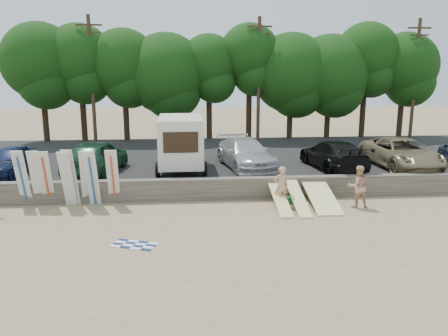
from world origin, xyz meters
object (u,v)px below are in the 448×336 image
at_px(box_trailer, 181,141).
at_px(cooler, 288,200).
at_px(car_3, 333,155).
at_px(beachgoer_a, 281,186).
at_px(car_2, 245,153).
at_px(car_0, 8,161).
at_px(car_4, 401,153).
at_px(beachgoer_b, 358,186).
at_px(car_1, 96,157).

bearing_deg(box_trailer, cooler, -42.57).
relative_size(car_3, beachgoer_a, 2.96).
relative_size(car_2, car_3, 1.02).
height_order(car_0, car_4, car_4).
relative_size(beachgoer_b, cooler, 4.86).
xyz_separation_m(car_1, car_2, (7.73, 0.74, -0.09)).
bearing_deg(car_2, cooler, -84.04).
height_order(car_1, beachgoer_b, car_1).
bearing_deg(car_4, beachgoer_b, -133.96).
height_order(car_0, beachgoer_b, car_0).
bearing_deg(box_trailer, car_2, 4.35).
height_order(car_0, car_1, car_1).
distance_m(car_3, car_4, 3.75).
distance_m(box_trailer, car_3, 8.12).
xyz_separation_m(car_2, car_4, (8.37, -0.75, 0.01)).
bearing_deg(car_1, car_4, -169.75).
bearing_deg(box_trailer, beachgoer_a, -46.72).
xyz_separation_m(car_2, cooler, (1.32, -4.57, -1.32)).
bearing_deg(cooler, beachgoer_a, -139.29).
bearing_deg(beachgoer_b, car_2, -48.35).
distance_m(box_trailer, car_0, 8.60).
height_order(car_2, car_3, car_2).
relative_size(car_0, car_3, 0.83).
bearing_deg(beachgoer_b, cooler, -11.30).
distance_m(car_1, beachgoer_a, 9.60).
xyz_separation_m(car_0, car_3, (16.61, 0.15, 0.02)).
xyz_separation_m(car_2, beachgoer_a, (0.93, -4.83, -0.59)).
distance_m(car_0, car_4, 20.37).
xyz_separation_m(car_0, car_1, (4.27, 0.10, 0.13)).
distance_m(car_1, car_4, 16.10).
distance_m(box_trailer, cooler, 6.73).
relative_size(beachgoer_a, beachgoer_b, 0.96).
relative_size(box_trailer, beachgoer_a, 2.53).
height_order(box_trailer, beachgoer_a, box_trailer).
bearing_deg(car_0, beachgoer_b, -11.75).
height_order(beachgoer_a, cooler, beachgoer_a).
distance_m(car_0, car_3, 16.61).
xyz_separation_m(box_trailer, car_0, (-8.54, -0.53, -0.83)).
bearing_deg(car_2, car_1, 175.38).
bearing_deg(car_4, car_1, 178.49).
relative_size(car_2, beachgoer_a, 3.03).
xyz_separation_m(box_trailer, car_2, (3.46, 0.31, -0.79)).
relative_size(car_1, beachgoer_b, 2.76).
xyz_separation_m(car_3, beachgoer_b, (-0.44, -4.63, -0.54)).
relative_size(car_0, cooler, 11.43).
bearing_deg(cooler, car_4, 34.55).
xyz_separation_m(car_1, cooler, (9.04, -3.83, -1.41)).
height_order(car_0, cooler, car_0).
bearing_deg(car_0, car_4, 4.01).
distance_m(car_0, car_2, 12.02).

